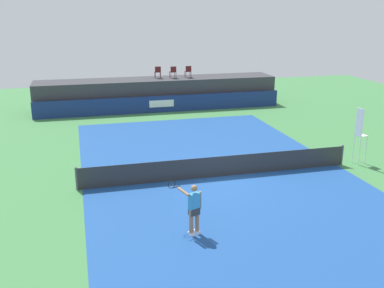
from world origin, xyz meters
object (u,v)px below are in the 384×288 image
spectator_chair_center (188,71)px  net_post_far (342,155)px  spectator_chair_left (173,72)px  umpire_chair (360,132)px  tennis_player (194,208)px  tennis_ball (285,156)px  spectator_chair_far_left (158,72)px  net_post_near (77,179)px

spectator_chair_center → net_post_far: size_ratio=0.89×
spectator_chair_left → umpire_chair: spectator_chair_left is taller
tennis_player → tennis_ball: (6.62, 6.77, -0.92)m
spectator_chair_far_left → net_post_near: 16.84m
net_post_near → tennis_player: tennis_player is taller
spectator_chair_left → tennis_ball: size_ratio=13.06×
spectator_chair_far_left → spectator_chair_left: same height
spectator_chair_center → tennis_player: spectator_chair_center is taller
spectator_chair_center → net_post_far: spectator_chair_center is taller
spectator_chair_far_left → spectator_chair_center: bearing=-6.9°
spectator_chair_far_left → umpire_chair: bearing=-65.8°
umpire_chair → tennis_player: bearing=-152.9°
net_post_far → umpire_chair: bearing=-1.2°
spectator_chair_left → tennis_player: 20.48m
spectator_chair_left → net_post_far: bearing=-71.8°
net_post_near → net_post_far: bearing=0.0°
spectator_chair_center → net_post_far: bearing=-75.9°
spectator_chair_far_left → spectator_chair_left: size_ratio=1.00×
net_post_near → tennis_ball: 10.53m
net_post_far → net_post_near: bearing=180.0°
net_post_near → tennis_ball: (10.35, 1.89, -0.46)m
spectator_chair_far_left → spectator_chair_center: size_ratio=1.00×
tennis_player → tennis_ball: tennis_player is taller
net_post_near → net_post_far: same height
umpire_chair → tennis_player: (-9.51, -4.86, -0.63)m
spectator_chair_left → spectator_chair_center: 1.17m
umpire_chair → tennis_player: 10.70m
net_post_far → tennis_ball: size_ratio=14.71×
spectator_chair_left → spectator_chair_center: bearing=-0.4°
umpire_chair → net_post_near: bearing=179.9°
tennis_ball → spectator_chair_left: bearing=102.4°
spectator_chair_center → umpire_chair: (4.65, -15.20, -1.11)m
tennis_ball → spectator_chair_center: bearing=97.6°
net_post_far → tennis_player: (-8.68, -4.88, 0.46)m
spectator_chair_left → umpire_chair: (5.83, -15.21, -1.11)m
tennis_player → net_post_far: bearing=29.4°
spectator_chair_left → tennis_player: bearing=-100.4°
net_post_far → tennis_ball: 2.83m
umpire_chair → net_post_near: (-13.24, 0.02, -1.09)m
spectator_chair_center → tennis_ball: size_ratio=13.06×
umpire_chair → tennis_player: umpire_chair is taller
spectator_chair_center → tennis_player: size_ratio=0.50×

